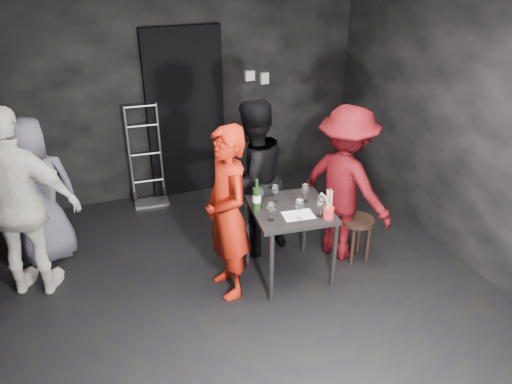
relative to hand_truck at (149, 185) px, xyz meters
name	(u,v)px	position (x,y,z in m)	size (l,w,h in m)	color
floor	(255,301)	(0.55, -2.32, -0.23)	(4.50, 5.00, 0.02)	black
wall_back	(183,89)	(0.55, 0.18, 1.12)	(4.50, 0.04, 2.70)	black
wall_right	(478,134)	(2.80, -2.32, 1.12)	(0.04, 5.00, 2.70)	black
doorway	(186,114)	(0.55, 0.12, 0.82)	(0.95, 0.10, 2.10)	black
wallbox_upper	(250,76)	(1.40, 0.13, 1.22)	(0.12, 0.06, 0.12)	#B7B7B2
wallbox_lower	(264,78)	(1.60, 0.13, 1.17)	(0.10, 0.06, 0.14)	#B7B7B2
hand_truck	(149,185)	(0.00, 0.00, 0.00)	(0.42, 0.35, 1.25)	#B2B2B7
tasting_table	(290,217)	(1.02, -2.03, 0.43)	(0.72, 0.72, 0.75)	black
stool	(357,227)	(1.77, -2.02, 0.15)	(0.33, 0.33, 0.47)	black
server_red	(227,207)	(0.39, -2.05, 0.67)	(0.65, 0.43, 1.79)	#A51808
woman_black	(252,172)	(0.84, -1.47, 0.68)	(0.88, 0.48, 1.81)	black
man_maroon	(346,179)	(1.68, -1.88, 0.64)	(1.12, 0.52, 1.74)	#48070B
bystander_cream	(16,187)	(-1.31, -1.40, 0.86)	(1.27, 0.61, 2.18)	silver
bystander_grey	(37,191)	(-1.20, -0.87, 0.55)	(0.76, 0.41, 1.55)	#4E4C5A
tasting_mat	(298,215)	(1.02, -2.18, 0.53)	(0.28, 0.19, 0.00)	white
wine_glass_a	(271,211)	(0.76, -2.17, 0.62)	(0.07, 0.07, 0.19)	white
wine_glass_b	(260,197)	(0.75, -1.92, 0.63)	(0.08, 0.08, 0.22)	white
wine_glass_c	(275,193)	(0.93, -1.86, 0.62)	(0.07, 0.07, 0.19)	white
wine_glass_d	(299,208)	(1.00, -2.24, 0.63)	(0.08, 0.08, 0.22)	white
wine_glass_e	(321,205)	(1.20, -2.27, 0.64)	(0.08, 0.08, 0.22)	white
wine_glass_f	(305,192)	(1.19, -1.96, 0.62)	(0.07, 0.07, 0.20)	white
wine_bottle	(257,198)	(0.71, -1.95, 0.64)	(0.08, 0.08, 0.31)	black
breadstick_cup	(329,205)	(1.26, -2.32, 0.66)	(0.10, 0.10, 0.30)	#B01F26
reserved_card	(323,200)	(1.33, -2.07, 0.57)	(0.08, 0.13, 0.10)	white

